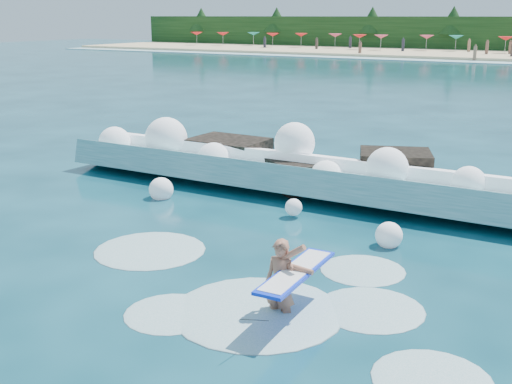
{
  "coord_description": "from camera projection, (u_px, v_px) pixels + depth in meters",
  "views": [
    {
      "loc": [
        8.72,
        -10.41,
        5.16
      ],
      "look_at": [
        1.5,
        2.0,
        1.2
      ],
      "focal_mm": 45.0,
      "sensor_mm": 36.0,
      "label": 1
    }
  ],
  "objects": [
    {
      "name": "surf_foam",
      "position": [
        254.0,
        295.0,
        12.24
      ],
      "size": [
        9.21,
        5.4,
        0.16
      ],
      "color": "silver",
      "rests_on": "ground"
    },
    {
      "name": "breaking_wave",
      "position": [
        303.0,
        177.0,
        19.25
      ],
      "size": [
        16.11,
        2.59,
        1.39
      ],
      "color": "teal",
      "rests_on": "ground"
    },
    {
      "name": "wave_spray",
      "position": [
        275.0,
        158.0,
        19.53
      ],
      "size": [
        14.97,
        4.89,
        2.08
      ],
      "color": "white",
      "rests_on": "ground"
    },
    {
      "name": "rock_cluster",
      "position": [
        297.0,
        167.0,
        20.51
      ],
      "size": [
        8.24,
        3.48,
        1.46
      ],
      "color": "black",
      "rests_on": "ground"
    },
    {
      "name": "ground",
      "position": [
        153.0,
        255.0,
        14.27
      ],
      "size": [
        200.0,
        200.0,
        0.0
      ],
      "primitive_type": "plane",
      "color": "#072C39",
      "rests_on": "ground"
    },
    {
      "name": "surfer_with_board",
      "position": [
        284.0,
        282.0,
        11.29
      ],
      "size": [
        0.9,
        2.87,
        1.69
      ],
      "color": "#A4654C",
      "rests_on": "ground"
    }
  ]
}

